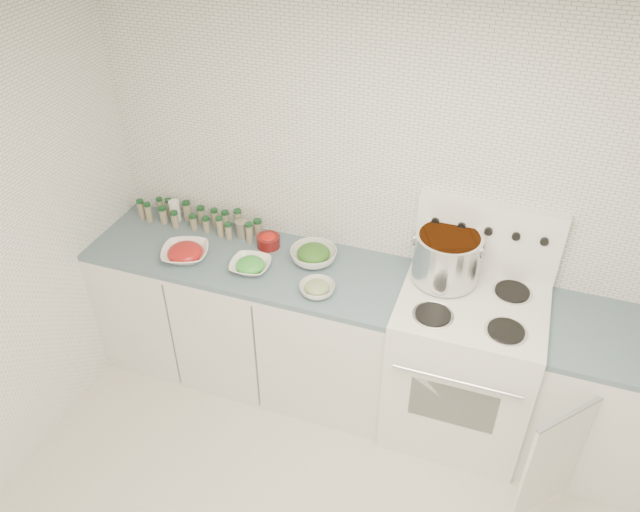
{
  "coord_description": "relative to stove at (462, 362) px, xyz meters",
  "views": [
    {
      "loc": [
        0.54,
        -1.4,
        3.04
      ],
      "look_at": [
        -0.35,
        1.14,
        1.06
      ],
      "focal_mm": 35.0,
      "sensor_mm": 36.0,
      "label": 1
    }
  ],
  "objects": [
    {
      "name": "counter_right",
      "position": [
        0.82,
        -0.0,
        -0.05
      ],
      "size": [
        0.89,
        0.93,
        0.9
      ],
      "color": "white",
      "rests_on": "ground"
    },
    {
      "name": "bowl_zucchini",
      "position": [
        -0.8,
        -0.16,
        0.44
      ],
      "size": [
        0.23,
        0.23,
        0.08
      ],
      "color": "white",
      "rests_on": "counter_left"
    },
    {
      "name": "bowl_tomato",
      "position": [
        -1.63,
        -0.11,
        0.44
      ],
      "size": [
        0.34,
        0.34,
        0.09
      ],
      "color": "white",
      "rests_on": "counter_left"
    },
    {
      "name": "room_walls",
      "position": [
        -0.48,
        -1.19,
        1.06
      ],
      "size": [
        3.54,
        3.04,
        2.52
      ],
      "color": "white",
      "rests_on": "ground"
    },
    {
      "name": "bowl_broccoli",
      "position": [
        -0.92,
        0.1,
        0.45
      ],
      "size": [
        0.33,
        0.33,
        0.11
      ],
      "color": "white",
      "rests_on": "counter_left"
    },
    {
      "name": "tin_can",
      "position": [
        -1.41,
        0.2,
        0.46
      ],
      "size": [
        0.1,
        0.1,
        0.11
      ],
      "primitive_type": "cylinder",
      "rotation": [
        0.0,
        0.0,
        0.25
      ],
      "color": "#A19789",
      "rests_on": "counter_left"
    },
    {
      "name": "stock_pot",
      "position": [
        -0.18,
        0.14,
        0.6
      ],
      "size": [
        0.38,
        0.35,
        0.27
      ],
      "rotation": [
        0.0,
        0.0,
        -0.14
      ],
      "color": "silver",
      "rests_on": "stove"
    },
    {
      "name": "counter_left",
      "position": [
        -1.3,
        0.0,
        -0.05
      ],
      "size": [
        1.85,
        0.62,
        0.9
      ],
      "color": "white",
      "rests_on": "ground"
    },
    {
      "name": "salt_canister",
      "position": [
        -1.88,
        0.23,
        0.47
      ],
      "size": [
        0.08,
        0.08,
        0.13
      ],
      "primitive_type": "cylinder",
      "rotation": [
        0.0,
        0.0,
        0.19
      ],
      "color": "white",
      "rests_on": "counter_left"
    },
    {
      "name": "bowl_snowpea",
      "position": [
        -1.23,
        -0.09,
        0.44
      ],
      "size": [
        0.24,
        0.24,
        0.07
      ],
      "color": "white",
      "rests_on": "counter_left"
    },
    {
      "name": "spice_cluster",
      "position": [
        -1.7,
        0.21,
        0.46
      ],
      "size": [
        0.81,
        0.16,
        0.14
      ],
      "color": "gray",
      "rests_on": "counter_left"
    },
    {
      "name": "stove",
      "position": [
        0.0,
        0.0,
        0.0
      ],
      "size": [
        0.76,
        0.7,
        1.36
      ],
      "color": "white",
      "rests_on": "ground"
    },
    {
      "name": "bowl_pepper",
      "position": [
        -1.22,
        0.15,
        0.44
      ],
      "size": [
        0.14,
        0.14,
        0.08
      ],
      "color": "#5D100F",
      "rests_on": "counter_left"
    }
  ]
}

